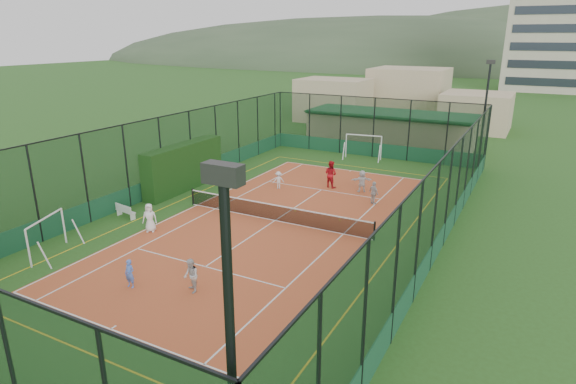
# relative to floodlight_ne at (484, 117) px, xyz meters

# --- Properties ---
(ground) EXTENTS (300.00, 300.00, 0.00)m
(ground) POSITION_rel_floodlight_ne_xyz_m (-8.60, -16.60, -4.12)
(ground) COLOR #2A521C
(ground) RESTS_ON ground
(court_slab) EXTENTS (11.17, 23.97, 0.01)m
(court_slab) POSITION_rel_floodlight_ne_xyz_m (-8.60, -16.60, -4.12)
(court_slab) COLOR #C3462B
(court_slab) RESTS_ON ground
(tennis_net) EXTENTS (11.67, 0.12, 1.06)m
(tennis_net) POSITION_rel_floodlight_ne_xyz_m (-8.60, -16.60, -3.59)
(tennis_net) COLOR black
(tennis_net) RESTS_ON ground
(perimeter_fence) EXTENTS (18.12, 34.12, 5.00)m
(perimeter_fence) POSITION_rel_floodlight_ne_xyz_m (-8.60, -16.60, -1.62)
(perimeter_fence) COLOR black
(perimeter_fence) RESTS_ON ground
(floodlight_ne) EXTENTS (0.60, 0.26, 8.25)m
(floodlight_ne) POSITION_rel_floodlight_ne_xyz_m (0.00, 0.00, 0.00)
(floodlight_ne) COLOR black
(floodlight_ne) RESTS_ON ground
(clubhouse) EXTENTS (15.20, 7.20, 3.15)m
(clubhouse) POSITION_rel_floodlight_ne_xyz_m (-8.60, 5.40, -2.55)
(clubhouse) COLOR tan
(clubhouse) RESTS_ON ground
(apartment_tower) EXTENTS (15.00, 12.00, 30.00)m
(apartment_tower) POSITION_rel_floodlight_ne_xyz_m (3.40, 65.40, 10.88)
(apartment_tower) COLOR beige
(apartment_tower) RESTS_ON ground
(distant_hills) EXTENTS (200.00, 60.00, 24.00)m
(distant_hills) POSITION_rel_floodlight_ne_xyz_m (-8.60, 133.40, -4.12)
(distant_hills) COLOR #384C33
(distant_hills) RESTS_ON ground
(hedge_left) EXTENTS (1.05, 7.03, 3.08)m
(hedge_left) POSITION_rel_floodlight_ne_xyz_m (-16.90, -14.28, -2.59)
(hedge_left) COLOR black
(hedge_left) RESTS_ON ground
(white_bench) EXTENTS (1.50, 0.63, 0.82)m
(white_bench) POSITION_rel_floodlight_ne_xyz_m (-16.40, -20.12, -3.72)
(white_bench) COLOR white
(white_bench) RESTS_ON ground
(futsal_goal_near) EXTENTS (2.94, 1.74, 1.82)m
(futsal_goal_near) POSITION_rel_floodlight_ne_xyz_m (-15.95, -25.41, -3.21)
(futsal_goal_near) COLOR white
(futsal_goal_near) RESTS_ON ground
(futsal_goal_far) EXTENTS (3.17, 1.29, 1.98)m
(futsal_goal_far) POSITION_rel_floodlight_ne_xyz_m (-9.07, -0.62, -3.13)
(futsal_goal_far) COLOR white
(futsal_goal_far) RESTS_ON ground
(child_near_left) EXTENTS (0.90, 0.79, 1.55)m
(child_near_left) POSITION_rel_floodlight_ne_xyz_m (-13.68, -21.03, -3.34)
(child_near_left) COLOR white
(child_near_left) RESTS_ON court_slab
(child_near_mid) EXTENTS (0.46, 0.32, 1.22)m
(child_near_mid) POSITION_rel_floodlight_ne_xyz_m (-10.20, -25.92, -3.50)
(child_near_mid) COLOR #507AE4
(child_near_mid) RESTS_ON court_slab
(child_near_right) EXTENTS (0.88, 0.86, 1.43)m
(child_near_right) POSITION_rel_floodlight_ne_xyz_m (-7.72, -25.04, -3.40)
(child_near_right) COLOR silver
(child_near_right) RESTS_ON court_slab
(child_far_left) EXTENTS (0.87, 0.85, 1.20)m
(child_far_left) POSITION_rel_floodlight_ne_xyz_m (-11.31, -11.30, -3.51)
(child_far_left) COLOR silver
(child_far_left) RESTS_ON court_slab
(child_far_right) EXTENTS (0.89, 0.77, 1.43)m
(child_far_right) POSITION_rel_floodlight_ne_xyz_m (-4.62, -11.31, -3.40)
(child_far_right) COLOR silver
(child_far_right) RESTS_ON court_slab
(child_far_back) EXTENTS (1.41, 1.06, 1.48)m
(child_far_back) POSITION_rel_floodlight_ne_xyz_m (-6.08, -9.34, -3.38)
(child_far_back) COLOR silver
(child_far_back) RESTS_ON court_slab
(coach) EXTENTS (1.04, 0.89, 1.86)m
(coach) POSITION_rel_floodlight_ne_xyz_m (-8.32, -9.34, -3.19)
(coach) COLOR #B5131D
(coach) RESTS_ON court_slab
(tennis_balls) EXTENTS (3.03, 0.32, 0.07)m
(tennis_balls) POSITION_rel_floodlight_ne_xyz_m (-6.34, -14.87, -4.08)
(tennis_balls) COLOR #CCE033
(tennis_balls) RESTS_ON court_slab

